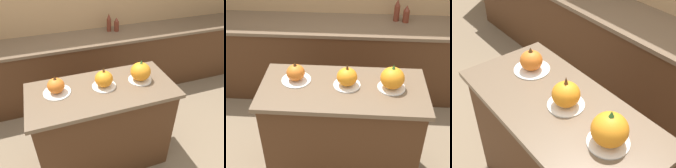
% 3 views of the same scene
% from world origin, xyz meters
% --- Properties ---
extents(ground_plane, '(12.00, 12.00, 0.00)m').
position_xyz_m(ground_plane, '(0.00, 0.00, 0.00)').
color(ground_plane, '#847056').
extents(wall_back, '(8.00, 0.06, 2.50)m').
position_xyz_m(wall_back, '(0.00, 1.57, 1.25)').
color(wall_back, tan).
rests_on(wall_back, ground_plane).
extents(kitchen_island, '(1.28, 0.61, 0.93)m').
position_xyz_m(kitchen_island, '(0.00, 0.00, 0.47)').
color(kitchen_island, '#4C2D19').
rests_on(kitchen_island, ground_plane).
extents(back_counter, '(6.00, 0.60, 0.88)m').
position_xyz_m(back_counter, '(0.00, 1.24, 0.44)').
color(back_counter, '#4C2D19').
rests_on(back_counter, ground_plane).
extents(pumpkin_cake_left, '(0.23, 0.23, 0.16)m').
position_xyz_m(pumpkin_cake_left, '(-0.37, 0.07, 0.99)').
color(pumpkin_cake_left, white).
rests_on(pumpkin_cake_left, kitchen_island).
extents(pumpkin_cake_center, '(0.21, 0.21, 0.19)m').
position_xyz_m(pumpkin_cake_center, '(0.03, 0.03, 1.00)').
color(pumpkin_cake_center, white).
rests_on(pumpkin_cake_center, kitchen_island).
extents(pumpkin_cake_right, '(0.21, 0.21, 0.20)m').
position_xyz_m(pumpkin_cake_right, '(0.37, 0.02, 1.01)').
color(pumpkin_cake_right, white).
rests_on(pumpkin_cake_right, kitchen_island).
extents(bottle_tall, '(0.06, 0.06, 0.25)m').
position_xyz_m(bottle_tall, '(0.52, 1.37, 1.00)').
color(bottle_tall, maroon).
rests_on(bottle_tall, back_counter).
extents(bottle_short, '(0.07, 0.07, 0.19)m').
position_xyz_m(bottle_short, '(0.62, 1.34, 0.98)').
color(bottle_short, maroon).
rests_on(bottle_short, back_counter).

